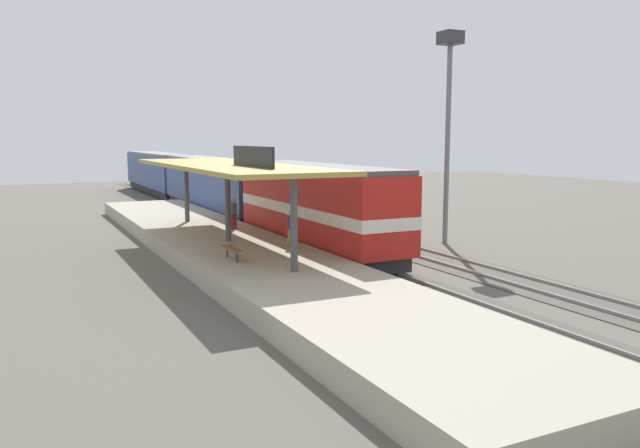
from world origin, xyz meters
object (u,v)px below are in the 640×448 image
object	(u,v)px
freight_car	(325,198)
light_mast	(449,93)
passenger_carriage_front	(214,185)
passenger_carriage_rear	(157,172)
locomotive	(316,207)
platform_bench	(232,249)
person_waiting	(234,212)
person_walking	(291,226)

from	to	relation	value
freight_car	light_mast	distance (m)	11.36
passenger_carriage_front	passenger_carriage_rear	size ratio (longest dim) A/B	1.00
locomotive	passenger_carriage_front	distance (m)	18.00
passenger_carriage_front	freight_car	xyz separation A→B (m)	(4.60, -9.86, -0.34)
platform_bench	freight_car	xyz separation A→B (m)	(10.60, 12.37, 0.63)
passenger_carriage_rear	freight_car	xyz separation A→B (m)	(4.60, -30.66, -0.34)
freight_car	person_waiting	size ratio (longest dim) A/B	7.02
passenger_carriage_front	freight_car	bearing A→B (deg)	-64.99
light_mast	person_walking	bearing A→B (deg)	-170.80
passenger_carriage_rear	person_walking	size ratio (longest dim) A/B	11.70
light_mast	person_waiting	world-z (taller)	light_mast
locomotive	passenger_carriage_front	size ratio (longest dim) A/B	0.72
light_mast	person_walking	distance (m)	12.28
freight_car	platform_bench	bearing A→B (deg)	-130.60
freight_car	passenger_carriage_front	bearing A→B (deg)	115.01
platform_bench	passenger_carriage_rear	size ratio (longest dim) A/B	0.08
locomotive	freight_car	world-z (taller)	locomotive
passenger_carriage_front	passenger_carriage_rear	world-z (taller)	same
locomotive	person_waiting	xyz separation A→B (m)	(-3.02, 4.36, -0.56)
platform_bench	light_mast	distance (m)	15.90
platform_bench	person_walking	size ratio (longest dim) A/B	0.99
locomotive	person_waiting	bearing A→B (deg)	124.71
passenger_carriage_rear	freight_car	size ratio (longest dim) A/B	1.67
passenger_carriage_front	passenger_carriage_rear	bearing A→B (deg)	90.00
locomotive	freight_car	size ratio (longest dim) A/B	1.20
locomotive	passenger_carriage_rear	world-z (taller)	locomotive
person_waiting	person_walking	bearing A→B (deg)	-85.14
passenger_carriage_front	person_walking	distance (m)	20.48
locomotive	passenger_carriage_front	bearing A→B (deg)	90.00
light_mast	locomotive	bearing A→B (deg)	175.15
person_walking	platform_bench	bearing A→B (deg)	-151.77
person_walking	passenger_carriage_rear	bearing A→B (deg)	86.58
person_waiting	locomotive	bearing A→B (deg)	-55.29
passenger_carriage_rear	person_waiting	bearing A→B (deg)	-95.02
passenger_carriage_rear	locomotive	bearing A→B (deg)	-90.00
passenger_carriage_front	person_walking	xyz separation A→B (m)	(-2.45, -20.32, -0.46)
locomotive	passenger_carriage_front	xyz separation A→B (m)	(0.00, 18.00, -0.10)
passenger_carriage_rear	light_mast	distance (m)	40.68
locomotive	freight_car	distance (m)	9.36
platform_bench	locomotive	xyz separation A→B (m)	(6.00, 4.23, 1.07)
locomotive	freight_car	xyz separation A→B (m)	(4.60, 8.14, -0.44)
platform_bench	freight_car	distance (m)	16.30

